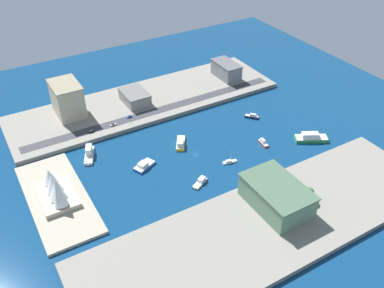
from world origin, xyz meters
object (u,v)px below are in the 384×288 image
ferry_yellow_fast (181,143)px  hatchback_blue (129,117)px  sailboat_small_white (230,162)px  catamaran_blue (144,165)px  patrol_launch_navy (252,116)px  ferry_white_commuter (89,153)px  ferry_green_doubledeck (311,138)px  van_white (113,125)px  office_block_beige (67,99)px  terminal_long_green (276,196)px  opera_landmark (55,189)px  carpark_squat_concrete (135,97)px  yacht_sleek_gray (200,182)px  warehouse_low_gray (226,70)px  tugboat_red (263,143)px  traffic_light_waterfront (130,118)px  suv_black (91,131)px

ferry_yellow_fast → hatchback_blue: size_ratio=4.03×
sailboat_small_white → catamaran_blue: size_ratio=0.65×
patrol_launch_navy → sailboat_small_white: bearing=129.2°
catamaran_blue → ferry_white_commuter: bearing=42.6°
catamaran_blue → ferry_green_doubledeck: (-35.56, -126.83, 0.91)m
van_white → office_block_beige: bearing=34.6°
ferry_yellow_fast → van_white: 59.39m
sailboat_small_white → terminal_long_green: (-53.81, 2.61, 10.74)m
ferry_yellow_fast → opera_landmark: 100.03m
patrol_launch_navy → catamaran_blue: size_ratio=0.63×
carpark_squat_concrete → van_white: (-25.60, 30.90, -4.18)m
yacht_sleek_gray → van_white: bearing=15.7°
sailboat_small_white → warehouse_low_gray: bearing=-32.8°
sailboat_small_white → hatchback_blue: size_ratio=2.45×
opera_landmark → patrol_launch_navy: bearing=-84.3°
ferry_yellow_fast → sailboat_small_white: 42.43m
van_white → warehouse_low_gray: bearing=-78.5°
tugboat_red → terminal_long_green: (-60.02, 38.14, 10.39)m
patrol_launch_navy → ferry_yellow_fast: bearing=93.3°
ferry_yellow_fast → terminal_long_green: (-91.12, -17.56, 9.69)m
warehouse_low_gray → van_white: (-25.82, 127.31, -6.51)m
traffic_light_waterfront → opera_landmark: 95.39m
carpark_squat_concrete → van_white: bearing=129.6°
hatchback_blue → opera_landmark: 102.02m
sailboat_small_white → patrol_launch_navy: bearing=-50.8°
yacht_sleek_gray → carpark_squat_concrete: bearing=-2.3°
traffic_light_waterfront → hatchback_blue: bearing=-16.0°
warehouse_low_gray → van_white: 130.06m
sailboat_small_white → terminal_long_green: size_ratio=0.26×
office_block_beige → van_white: bearing=-145.4°
suv_black → sailboat_small_white: bearing=-138.2°
yacht_sleek_gray → hatchback_blue: 98.07m
ferry_yellow_fast → traffic_light_waterfront: (43.73, 22.22, 5.79)m
ferry_white_commuter → warehouse_low_gray: warehouse_low_gray is taller
sailboat_small_white → yacht_sleek_gray: size_ratio=0.84×
ferry_yellow_fast → carpark_squat_concrete: carpark_squat_concrete is taller
carpark_squat_concrete → office_block_beige: (10.06, 55.48, 8.92)m
suv_black → opera_landmark: opera_landmark is taller
tugboat_red → catamaran_blue: (20.76, 91.47, 0.22)m
yacht_sleek_gray → office_block_beige: (128.64, 50.71, 16.22)m
yacht_sleek_gray → office_block_beige: bearing=21.5°
van_white → yacht_sleek_gray: bearing=-164.3°
office_block_beige → hatchback_blue: 53.04m
ferry_white_commuter → hatchback_blue: ferry_white_commuter is taller
ferry_white_commuter → warehouse_low_gray: 164.69m
terminal_long_green → catamaran_blue: bearing=33.4°
ferry_green_doubledeck → terminal_long_green: size_ratio=0.60×
sailboat_small_white → traffic_light_waterfront: (81.04, 42.39, 6.84)m
ferry_green_doubledeck → hatchback_blue: size_ratio=5.60×
suv_black → tugboat_red: bearing=-125.1°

